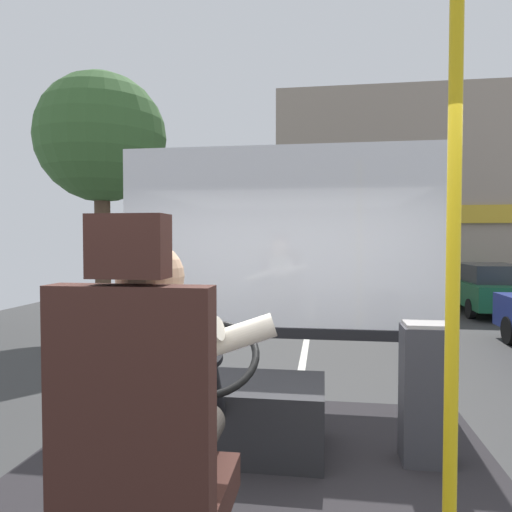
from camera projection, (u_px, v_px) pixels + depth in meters
name	position (u px, v px, depth m)	size (l,w,h in m)	color
ground	(308.00, 331.00, 10.77)	(18.00, 44.00, 0.06)	#333333
driver_seat	(144.00, 461.00, 1.44)	(0.48, 0.48, 1.30)	black
bus_driver	(157.00, 388.00, 1.55)	(0.76, 0.52, 0.78)	#332D28
steering_console	(229.00, 413.00, 2.73)	(1.10, 1.00, 0.82)	black
handrail_pole	(453.00, 289.00, 1.49)	(0.04, 0.04, 2.14)	gold
fare_box	(426.00, 393.00, 2.57)	(0.26, 0.21, 0.77)	#333338
windshield_panel	(279.00, 263.00, 3.60)	(2.50, 0.08, 1.48)	white
street_tree	(102.00, 140.00, 10.26)	(2.81, 2.81, 5.71)	#4C3828
shop_building	(437.00, 198.00, 18.18)	(12.03, 5.36, 7.35)	gray
parked_car_green	(488.00, 287.00, 13.32)	(1.77, 4.15, 1.38)	#195633
parked_car_red	(451.00, 276.00, 17.95)	(1.93, 4.38, 1.26)	maroon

